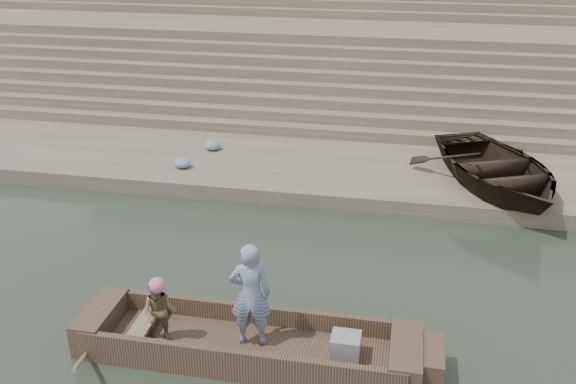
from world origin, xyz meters
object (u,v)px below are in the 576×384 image
(standing_man, at_px, (250,295))
(television, at_px, (345,346))
(main_rowboat, at_px, (247,350))
(beached_rowboat, at_px, (497,168))
(rowing_man, at_px, (160,312))

(standing_man, bearing_deg, television, 166.59)
(main_rowboat, bearing_deg, standing_man, 52.67)
(standing_man, xyz_separation_m, beached_rowboat, (4.47, 6.93, -0.25))
(standing_man, height_order, television, standing_man)
(beached_rowboat, bearing_deg, standing_man, -145.85)
(rowing_man, distance_m, beached_rowboat, 9.32)
(standing_man, bearing_deg, main_rowboat, 42.37)
(main_rowboat, relative_size, standing_man, 2.74)
(standing_man, relative_size, beached_rowboat, 0.39)
(main_rowboat, relative_size, beached_rowboat, 1.07)
(main_rowboat, bearing_deg, beached_rowboat, 57.09)
(main_rowboat, height_order, television, television)
(main_rowboat, xyz_separation_m, television, (1.60, 0.00, 0.31))
(main_rowboat, distance_m, rowing_man, 1.55)
(main_rowboat, height_order, standing_man, standing_man)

